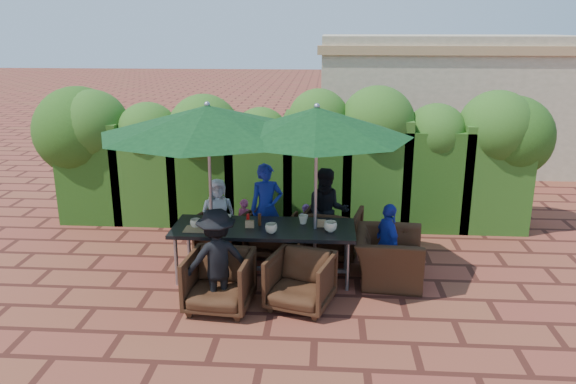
# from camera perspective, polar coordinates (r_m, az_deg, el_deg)

# --- Properties ---
(ground) EXTENTS (80.00, 80.00, 0.00)m
(ground) POSITION_cam_1_polar(r_m,az_deg,el_deg) (8.07, -0.99, -8.50)
(ground) COLOR brown
(ground) RESTS_ON ground
(dining_table) EXTENTS (2.51, 0.90, 0.75)m
(dining_table) POSITION_cam_1_polar(r_m,az_deg,el_deg) (7.79, -2.49, -4.06)
(dining_table) COLOR black
(dining_table) RESTS_ON ground
(umbrella_left) EXTENTS (2.94, 2.94, 2.46)m
(umbrella_left) POSITION_cam_1_polar(r_m,az_deg,el_deg) (7.57, -8.16, 7.26)
(umbrella_left) COLOR gray
(umbrella_left) RESTS_ON ground
(umbrella_right) EXTENTS (2.53, 2.53, 2.46)m
(umbrella_right) POSITION_cam_1_polar(r_m,az_deg,el_deg) (7.33, 2.93, 7.09)
(umbrella_right) COLOR gray
(umbrella_right) RESTS_ON ground
(chair_far_left) EXTENTS (0.86, 0.84, 0.72)m
(chair_far_left) POSITION_cam_1_polar(r_m,az_deg,el_deg) (8.82, -6.66, -3.84)
(chair_far_left) COLOR black
(chair_far_left) RESTS_ON ground
(chair_far_mid) EXTENTS (0.82, 0.78, 0.71)m
(chair_far_mid) POSITION_cam_1_polar(r_m,az_deg,el_deg) (8.68, -1.77, -4.10)
(chair_far_mid) COLOR black
(chair_far_mid) RESTS_ON ground
(chair_far_right) EXTENTS (0.96, 0.92, 0.84)m
(chair_far_right) POSITION_cam_1_polar(r_m,az_deg,el_deg) (8.61, 4.55, -3.88)
(chair_far_right) COLOR black
(chair_far_right) RESTS_ON ground
(chair_near_left) EXTENTS (0.85, 0.80, 0.80)m
(chair_near_left) POSITION_cam_1_polar(r_m,az_deg,el_deg) (7.09, -7.01, -8.74)
(chair_near_left) COLOR black
(chair_near_left) RESTS_ON ground
(chair_near_right) EXTENTS (0.92, 0.89, 0.77)m
(chair_near_right) POSITION_cam_1_polar(r_m,az_deg,el_deg) (7.08, 1.27, -8.79)
(chair_near_right) COLOR black
(chair_near_right) RESTS_ON ground
(chair_end_right) EXTENTS (0.78, 1.10, 0.91)m
(chair_end_right) POSITION_cam_1_polar(r_m,az_deg,el_deg) (7.90, 10.19, -5.72)
(chair_end_right) COLOR black
(chair_end_right) RESTS_ON ground
(adult_far_left) EXTENTS (0.64, 0.49, 1.14)m
(adult_far_left) POSITION_cam_1_polar(r_m,az_deg,el_deg) (8.90, -7.15, -2.24)
(adult_far_left) COLOR silver
(adult_far_left) RESTS_ON ground
(adult_far_mid) EXTENTS (0.58, 0.51, 1.40)m
(adult_far_mid) POSITION_cam_1_polar(r_m,az_deg,el_deg) (8.69, -2.20, -1.67)
(adult_far_mid) COLOR #1D2C9E
(adult_far_mid) RESTS_ON ground
(adult_far_right) EXTENTS (0.69, 0.46, 1.38)m
(adult_far_right) POSITION_cam_1_polar(r_m,az_deg,el_deg) (8.55, 4.01, -2.10)
(adult_far_right) COLOR black
(adult_far_right) RESTS_ON ground
(adult_near_left) EXTENTS (0.92, 0.67, 1.31)m
(adult_near_left) POSITION_cam_1_polar(r_m,az_deg,el_deg) (6.99, -7.22, -6.85)
(adult_near_left) COLOR black
(adult_near_left) RESTS_ON ground
(adult_end_right) EXTENTS (0.51, 0.73, 1.13)m
(adult_end_right) POSITION_cam_1_polar(r_m,az_deg,el_deg) (7.80, 10.12, -5.18)
(adult_end_right) COLOR #1D2C9E
(adult_end_right) RESTS_ON ground
(child_left) EXTENTS (0.35, 0.32, 0.78)m
(child_left) POSITION_cam_1_polar(r_m,az_deg,el_deg) (8.98, -4.46, -3.19)
(child_left) COLOR #F1558B
(child_left) RESTS_ON ground
(child_right) EXTENTS (0.33, 0.29, 0.75)m
(child_right) POSITION_cam_1_polar(r_m,az_deg,el_deg) (8.82, 1.81, -3.63)
(child_right) COLOR purple
(child_right) RESTS_ON ground
(pedestrian_a) EXTENTS (1.68, 1.38, 1.74)m
(pedestrian_a) POSITION_cam_1_polar(r_m,az_deg,el_deg) (11.93, 8.46, 4.03)
(pedestrian_a) COLOR green
(pedestrian_a) RESTS_ON ground
(pedestrian_b) EXTENTS (0.91, 0.58, 1.85)m
(pedestrian_b) POSITION_cam_1_polar(r_m,az_deg,el_deg) (11.93, 11.34, 4.14)
(pedestrian_b) COLOR #F1558B
(pedestrian_b) RESTS_ON ground
(pedestrian_c) EXTENTS (1.15, 0.92, 1.64)m
(pedestrian_c) POSITION_cam_1_polar(r_m,az_deg,el_deg) (12.18, 16.70, 3.52)
(pedestrian_c) COLOR #95979E
(pedestrian_c) RESTS_ON ground
(cup_a) EXTENTS (0.15, 0.15, 0.12)m
(cup_a) POSITION_cam_1_polar(r_m,az_deg,el_deg) (7.81, -9.36, -3.16)
(cup_a) COLOR beige
(cup_a) RESTS_ON dining_table
(cup_b) EXTENTS (0.12, 0.12, 0.12)m
(cup_b) POSITION_cam_1_polar(r_m,az_deg,el_deg) (7.93, -6.19, -2.74)
(cup_b) COLOR beige
(cup_b) RESTS_ON dining_table
(cup_c) EXTENTS (0.17, 0.17, 0.13)m
(cup_c) POSITION_cam_1_polar(r_m,az_deg,el_deg) (7.51, -1.72, -3.70)
(cup_c) COLOR beige
(cup_c) RESTS_ON dining_table
(cup_d) EXTENTS (0.13, 0.13, 0.13)m
(cup_d) POSITION_cam_1_polar(r_m,az_deg,el_deg) (7.86, 1.56, -2.79)
(cup_d) COLOR beige
(cup_d) RESTS_ON dining_table
(cup_e) EXTENTS (0.18, 0.18, 0.14)m
(cup_e) POSITION_cam_1_polar(r_m,az_deg,el_deg) (7.58, 4.32, -3.52)
(cup_e) COLOR beige
(cup_e) RESTS_ON dining_table
(ketchup_bottle) EXTENTS (0.04, 0.04, 0.17)m
(ketchup_bottle) POSITION_cam_1_polar(r_m,az_deg,el_deg) (7.79, -4.08, -2.82)
(ketchup_bottle) COLOR #B20C0A
(ketchup_bottle) RESTS_ON dining_table
(sauce_bottle) EXTENTS (0.04, 0.04, 0.17)m
(sauce_bottle) POSITION_cam_1_polar(r_m,az_deg,el_deg) (7.79, -2.91, -2.81)
(sauce_bottle) COLOR #4C230C
(sauce_bottle) RESTS_ON dining_table
(serving_tray) EXTENTS (0.35, 0.25, 0.02)m
(serving_tray) POSITION_cam_1_polar(r_m,az_deg,el_deg) (7.74, -9.18, -3.75)
(serving_tray) COLOR olive
(serving_tray) RESTS_ON dining_table
(number_block_left) EXTENTS (0.12, 0.06, 0.10)m
(number_block_left) POSITION_cam_1_polar(r_m,az_deg,el_deg) (7.73, -3.91, -3.27)
(number_block_left) COLOR tan
(number_block_left) RESTS_ON dining_table
(number_block_right) EXTENTS (0.12, 0.06, 0.10)m
(number_block_right) POSITION_cam_1_polar(r_m,az_deg,el_deg) (7.75, 3.42, -3.20)
(number_block_right) COLOR tan
(number_block_right) RESTS_ON dining_table
(hedge_wall) EXTENTS (9.10, 1.60, 2.46)m
(hedge_wall) POSITION_cam_1_polar(r_m,az_deg,el_deg) (9.85, -0.61, 4.35)
(hedge_wall) COLOR #1C3B10
(hedge_wall) RESTS_ON ground
(building) EXTENTS (6.20, 3.08, 3.20)m
(building) POSITION_cam_1_polar(r_m,az_deg,el_deg) (14.67, 15.39, 8.85)
(building) COLOR beige
(building) RESTS_ON ground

